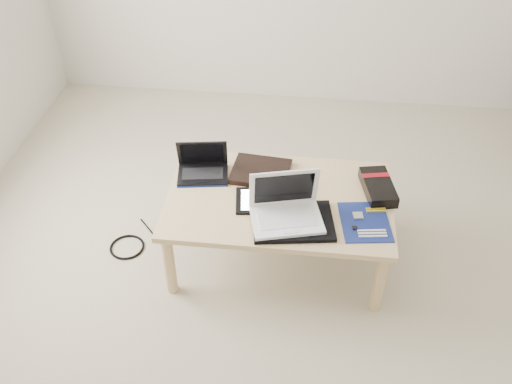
# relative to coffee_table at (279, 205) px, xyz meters

# --- Properties ---
(ground) EXTENTS (4.00, 4.00, 0.00)m
(ground) POSITION_rel_coffee_table_xyz_m (0.20, -0.33, -0.35)
(ground) COLOR #ABA38A
(ground) RESTS_ON ground
(coffee_table) EXTENTS (1.10, 0.70, 0.40)m
(coffee_table) POSITION_rel_coffee_table_xyz_m (0.00, 0.00, 0.00)
(coffee_table) COLOR #D6B681
(coffee_table) RESTS_ON ground
(book) EXTENTS (0.31, 0.27, 0.03)m
(book) POSITION_rel_coffee_table_xyz_m (-0.11, 0.18, 0.06)
(book) COLOR black
(book) RESTS_ON coffee_table
(netbook) EXTENTS (0.28, 0.22, 0.18)m
(netbook) POSITION_rel_coffee_table_xyz_m (-0.41, 0.15, 0.09)
(netbook) COLOR black
(netbook) RESTS_ON coffee_table
(tablet) EXTENTS (0.28, 0.23, 0.01)m
(tablet) POSITION_rel_coffee_table_xyz_m (-0.08, -0.04, 0.06)
(tablet) COLOR black
(tablet) RESTS_ON coffee_table
(remote) EXTENTS (0.08, 0.24, 0.02)m
(remote) POSITION_rel_coffee_table_xyz_m (0.12, 0.02, 0.06)
(remote) COLOR #ACACB0
(remote) RESTS_ON coffee_table
(neoprene_sleeve) EXTENTS (0.41, 0.32, 0.02)m
(neoprene_sleeve) POSITION_rel_coffee_table_xyz_m (0.08, -0.18, 0.06)
(neoprene_sleeve) COLOR black
(neoprene_sleeve) RESTS_ON coffee_table
(white_laptop) EXTENTS (0.37, 0.30, 0.23)m
(white_laptop) POSITION_rel_coffee_table_xyz_m (0.04, -0.16, 0.12)
(white_laptop) COLOR white
(white_laptop) RESTS_ON neoprene_sleeve
(motherboard) EXTENTS (0.26, 0.31, 0.01)m
(motherboard) POSITION_rel_coffee_table_xyz_m (0.41, -0.13, 0.05)
(motherboard) COLOR #0C1650
(motherboard) RESTS_ON coffee_table
(gpu_box) EXTENTS (0.19, 0.29, 0.06)m
(gpu_box) POSITION_rel_coffee_table_xyz_m (0.48, 0.10, 0.08)
(gpu_box) COLOR black
(gpu_box) RESTS_ON coffee_table
(cable_coil) EXTENTS (0.12, 0.12, 0.01)m
(cable_coil) POSITION_rel_coffee_table_xyz_m (-0.12, 0.02, 0.05)
(cable_coil) COLOR black
(cable_coil) RESTS_ON coffee_table
(floor_cable_coil) EXTENTS (0.23, 0.23, 0.01)m
(floor_cable_coil) POSITION_rel_coffee_table_xyz_m (-0.81, -0.04, -0.35)
(floor_cable_coil) COLOR black
(floor_cable_coil) RESTS_ON ground
(floor_cable_trail) EXTENTS (0.26, 0.29, 0.01)m
(floor_cable_trail) POSITION_rel_coffee_table_xyz_m (-0.67, 0.05, -0.35)
(floor_cable_trail) COLOR black
(floor_cable_trail) RESTS_ON ground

